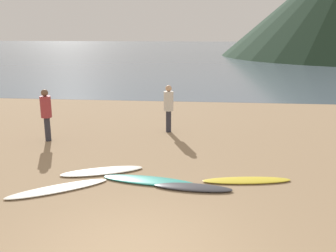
# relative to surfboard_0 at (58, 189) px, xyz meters

# --- Properties ---
(ground_plane) EXTENTS (120.00, 120.00, 0.20)m
(ground_plane) POSITION_rel_surfboard_0_xyz_m (2.27, 7.50, -0.13)
(ground_plane) COLOR #997C5B
(ground_plane) RESTS_ON ground
(ocean_water) EXTENTS (140.00, 100.00, 0.01)m
(ocean_water) POSITION_rel_surfboard_0_xyz_m (2.27, 61.67, -0.03)
(ocean_water) COLOR slate
(ocean_water) RESTS_ON ground
(surfboard_0) EXTENTS (2.33, 1.78, 0.06)m
(surfboard_0) POSITION_rel_surfboard_0_xyz_m (0.00, 0.00, 0.00)
(surfboard_0) COLOR silver
(surfboard_0) RESTS_ON ground
(surfboard_1) EXTENTS (2.29, 1.34, 0.07)m
(surfboard_1) POSITION_rel_surfboard_0_xyz_m (0.76, 1.23, 0.00)
(surfboard_1) COLOR silver
(surfboard_1) RESTS_ON ground
(surfboard_2) EXTENTS (2.48, 0.87, 0.08)m
(surfboard_2) POSITION_rel_surfboard_0_xyz_m (2.11, 0.71, 0.01)
(surfboard_2) COLOR teal
(surfboard_2) RESTS_ON ground
(surfboard_3) EXTENTS (1.96, 0.60, 0.09)m
(surfboard_3) POSITION_rel_surfboard_0_xyz_m (3.25, 0.38, 0.01)
(surfboard_3) COLOR #333338
(surfboard_3) RESTS_ON ground
(surfboard_4) EXTENTS (2.32, 0.77, 0.07)m
(surfboard_4) POSITION_rel_surfboard_0_xyz_m (4.61, 0.97, 0.00)
(surfboard_4) COLOR yellow
(surfboard_4) RESTS_ON ground
(person_0) EXTENTS (0.36, 0.36, 1.78)m
(person_0) POSITION_rel_surfboard_0_xyz_m (2.15, 5.52, 1.02)
(person_0) COLOR #2D2D38
(person_0) RESTS_ON ground
(person_1) EXTENTS (0.37, 0.37, 1.81)m
(person_1) POSITION_rel_surfboard_0_xyz_m (-1.91, 3.95, 1.04)
(person_1) COLOR #2D2D38
(person_1) RESTS_ON ground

